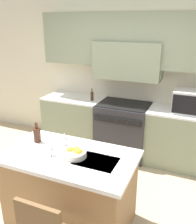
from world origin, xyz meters
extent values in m
plane|color=tan|center=(0.00, 0.00, 0.00)|extent=(10.00, 10.00, 0.00)
cube|color=beige|center=(0.00, 2.14, 1.35)|extent=(10.00, 0.06, 2.70)
cube|color=gray|center=(0.00, 1.94, 1.98)|extent=(3.02, 0.34, 0.85)
cube|color=gray|center=(0.00, 1.91, 1.65)|extent=(1.11, 0.40, 0.60)
cube|color=gray|center=(-0.97, 1.80, 0.45)|extent=(1.08, 0.62, 0.90)
cube|color=white|center=(-0.97, 1.80, 0.92)|extent=(1.08, 0.62, 0.03)
cube|color=gray|center=(0.97, 1.80, 0.45)|extent=(1.08, 0.62, 0.90)
cube|color=white|center=(0.97, 1.80, 0.92)|extent=(1.08, 0.62, 0.03)
cube|color=#2D2D33|center=(0.00, 1.78, 0.46)|extent=(0.87, 0.66, 0.93)
cube|color=black|center=(0.00, 1.78, 0.94)|extent=(0.84, 0.61, 0.01)
cube|color=black|center=(0.00, 1.44, 0.76)|extent=(0.80, 0.02, 0.09)
cylinder|color=black|center=(-0.34, 1.43, 0.76)|extent=(0.04, 0.02, 0.04)
cylinder|color=black|center=(-0.17, 1.43, 0.76)|extent=(0.04, 0.02, 0.04)
cylinder|color=black|center=(0.00, 1.43, 0.76)|extent=(0.04, 0.02, 0.04)
cylinder|color=black|center=(0.17, 1.43, 0.76)|extent=(0.04, 0.02, 0.04)
cylinder|color=black|center=(0.34, 1.43, 0.76)|extent=(0.04, 0.02, 0.04)
cube|color=silver|center=(1.03, 1.80, 1.11)|extent=(0.48, 0.40, 0.35)
cube|color=black|center=(0.99, 1.60, 1.11)|extent=(0.38, 0.01, 0.28)
cube|color=olive|center=(-0.07, 0.00, 0.42)|extent=(1.39, 0.78, 0.84)
cube|color=white|center=(-0.07, 0.00, 0.87)|extent=(1.48, 0.84, 0.04)
cube|color=#2D2D30|center=(0.26, 0.00, 0.88)|extent=(0.44, 0.32, 0.01)
cylinder|color=#B2B2B7|center=(0.26, 0.19, 0.89)|extent=(0.02, 0.02, 0.00)
cylinder|color=#422314|center=(-0.57, 0.13, 0.98)|extent=(0.09, 0.09, 0.17)
cylinder|color=#422314|center=(-0.57, 0.13, 1.10)|extent=(0.03, 0.03, 0.07)
cylinder|color=white|center=(-0.23, -0.08, 0.89)|extent=(0.07, 0.07, 0.01)
cylinder|color=white|center=(-0.23, -0.08, 0.93)|extent=(0.01, 0.01, 0.07)
cone|color=white|center=(-0.23, -0.08, 1.01)|extent=(0.07, 0.07, 0.09)
cylinder|color=white|center=(-0.21, 0.17, 0.89)|extent=(0.07, 0.07, 0.01)
cylinder|color=white|center=(-0.21, 0.17, 0.93)|extent=(0.01, 0.01, 0.07)
cone|color=white|center=(-0.21, 0.17, 1.01)|extent=(0.07, 0.07, 0.09)
cylinder|color=silver|center=(0.01, -0.01, 0.92)|extent=(0.27, 0.27, 0.07)
sphere|color=gold|center=(-0.04, -0.01, 0.94)|extent=(0.09, 0.09, 0.09)
sphere|color=gold|center=(0.06, -0.01, 0.94)|extent=(0.10, 0.10, 0.10)
sphere|color=gold|center=(0.01, 0.03, 0.94)|extent=(0.09, 0.09, 0.09)
cylinder|color=#422314|center=(-0.59, 1.77, 1.01)|extent=(0.05, 0.05, 0.15)
cylinder|color=#422314|center=(-0.59, 1.77, 1.12)|extent=(0.02, 0.02, 0.07)
camera|label=1|loc=(1.17, -2.08, 2.27)|focal=40.00mm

